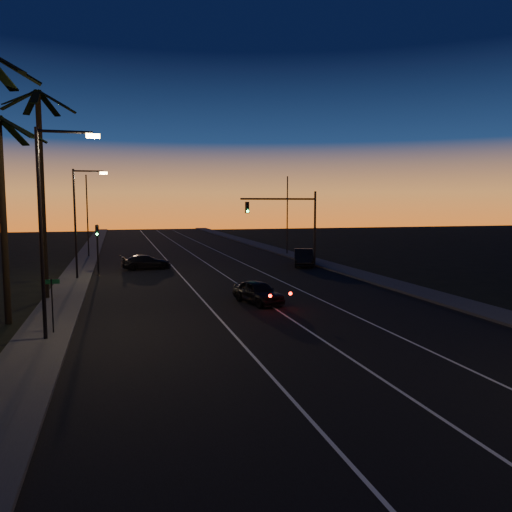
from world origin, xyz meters
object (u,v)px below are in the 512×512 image
object	(u,v)px
right_car	(304,258)
lead_car	(258,292)
cross_car	(146,262)
signal_mast	(291,216)

from	to	relation	value
right_car	lead_car	bearing A→B (deg)	-119.44
right_car	cross_car	world-z (taller)	right_car
signal_mast	lead_car	size ratio (longest dim) A/B	1.52
lead_car	signal_mast	bearing A→B (deg)	63.69
signal_mast	lead_car	world-z (taller)	signal_mast
lead_car	cross_car	distance (m)	18.39
lead_car	right_car	distance (m)	18.34
lead_car	cross_car	xyz separation A→B (m)	(-5.48, 17.56, -0.03)
signal_mast	right_car	world-z (taller)	signal_mast
right_car	cross_car	size ratio (longest dim) A/B	1.12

